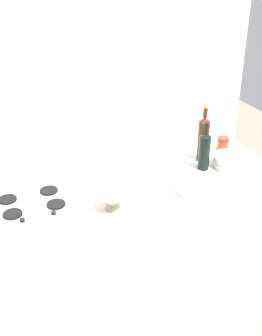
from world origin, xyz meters
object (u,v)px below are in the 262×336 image
at_px(wine_bottle_mid_left, 203,138).
at_px(wine_bottle_leftmost, 204,150).
at_px(mixing_bowl, 112,200).
at_px(butter_dish, 192,189).
at_px(condiment_jar_front, 223,144).
at_px(stovetop_hob, 32,204).
at_px(plate_stack, 230,161).

bearing_deg(wine_bottle_mid_left, wine_bottle_leftmost, -117.14).
xyz_separation_m(mixing_bowl, butter_dish, (0.45, -0.05, -0.02)).
bearing_deg(condiment_jar_front, butter_dish, -139.65).
relative_size(stovetop_hob, condiment_jar_front, 4.73).
bearing_deg(plate_stack, butter_dish, -153.46).
bearing_deg(stovetop_hob, condiment_jar_front, 6.87).
height_order(wine_bottle_leftmost, condiment_jar_front, wine_bottle_leftmost).
bearing_deg(butter_dish, wine_bottle_mid_left, 51.56).
relative_size(plate_stack, butter_dish, 1.44).
height_order(wine_bottle_mid_left, mixing_bowl, wine_bottle_mid_left).
bearing_deg(mixing_bowl, wine_bottle_leftmost, 15.21).
height_order(plate_stack, wine_bottle_leftmost, wine_bottle_leftmost).
xyz_separation_m(stovetop_hob, condiment_jar_front, (1.29, 0.16, 0.03)).
bearing_deg(butter_dish, condiment_jar_front, 40.35).
bearing_deg(butter_dish, plate_stack, 26.54).
height_order(plate_stack, condiment_jar_front, condiment_jar_front).
xyz_separation_m(plate_stack, wine_bottle_leftmost, (-0.16, 0.04, 0.09)).
height_order(plate_stack, butter_dish, plate_stack).
distance_m(plate_stack, wine_bottle_leftmost, 0.19).
distance_m(wine_bottle_mid_left, condiment_jar_front, 0.22).
relative_size(mixing_bowl, condiment_jar_front, 1.77).
relative_size(plate_stack, mixing_bowl, 1.27).
bearing_deg(wine_bottle_mid_left, plate_stack, -52.11).
bearing_deg(wine_bottle_mid_left, stovetop_hob, -174.78).
xyz_separation_m(stovetop_hob, butter_dish, (0.83, -0.23, 0.02)).
xyz_separation_m(wine_bottle_leftmost, condiment_jar_front, (0.24, 0.16, -0.08)).
height_order(wine_bottle_mid_left, condiment_jar_front, wine_bottle_mid_left).
height_order(stovetop_hob, mixing_bowl, mixing_bowl).
relative_size(wine_bottle_leftmost, butter_dish, 2.15).
height_order(stovetop_hob, wine_bottle_leftmost, wine_bottle_leftmost).
xyz_separation_m(wine_bottle_mid_left, mixing_bowl, (-0.71, -0.28, -0.10)).
xyz_separation_m(wine_bottle_mid_left, butter_dish, (-0.26, -0.33, -0.12)).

